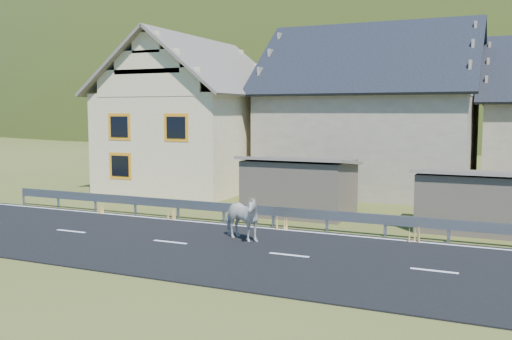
% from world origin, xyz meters
% --- Properties ---
extents(ground, '(160.00, 160.00, 0.00)m').
position_xyz_m(ground, '(0.00, 0.00, 0.00)').
color(ground, '#3E4817').
rests_on(ground, ground).
extents(road, '(60.00, 7.00, 0.04)m').
position_xyz_m(road, '(0.00, 0.00, 0.02)').
color(road, black).
rests_on(road, ground).
extents(lane_markings, '(60.00, 6.60, 0.01)m').
position_xyz_m(lane_markings, '(0.00, 0.00, 0.04)').
color(lane_markings, silver).
rests_on(lane_markings, road).
extents(guardrail, '(28.10, 0.09, 0.75)m').
position_xyz_m(guardrail, '(-0.00, 3.68, 0.56)').
color(guardrail, '#93969B').
rests_on(guardrail, ground).
extents(shed_left, '(4.30, 3.30, 2.40)m').
position_xyz_m(shed_left, '(-2.00, 6.50, 1.10)').
color(shed_left, brown).
rests_on(shed_left, ground).
extents(shed_right, '(3.80, 2.90, 2.20)m').
position_xyz_m(shed_right, '(4.50, 6.00, 1.00)').
color(shed_right, brown).
rests_on(shed_right, ground).
extents(house_cream, '(7.80, 9.80, 8.30)m').
position_xyz_m(house_cream, '(-10.00, 12.00, 4.36)').
color(house_cream, beige).
rests_on(house_cream, ground).
extents(house_stone_a, '(10.80, 9.80, 8.90)m').
position_xyz_m(house_stone_a, '(-1.00, 15.00, 4.63)').
color(house_stone_a, '#9F947D').
rests_on(house_stone_a, ground).
extents(mountain, '(440.00, 280.00, 260.00)m').
position_xyz_m(mountain, '(5.00, 180.00, -20.00)').
color(mountain, '#203514').
rests_on(mountain, ground).
extents(conifer_patch, '(76.00, 50.00, 28.00)m').
position_xyz_m(conifer_patch, '(-55.00, 110.00, 6.00)').
color(conifer_patch, black).
rests_on(conifer_patch, ground).
extents(horse, '(1.43, 1.94, 1.49)m').
position_xyz_m(horse, '(-2.10, 1.15, 0.78)').
color(horse, beige).
rests_on(horse, road).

